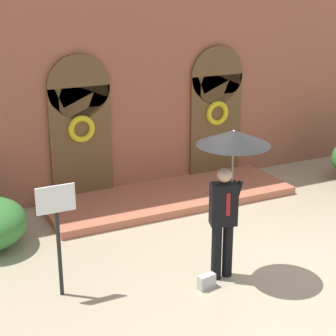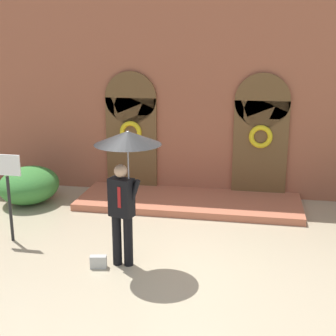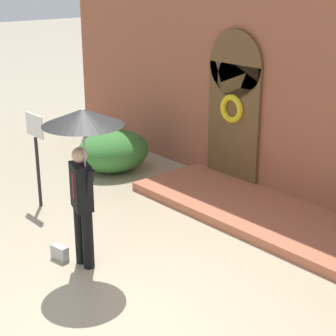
# 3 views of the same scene
# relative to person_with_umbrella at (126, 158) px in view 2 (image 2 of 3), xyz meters

# --- Properties ---
(ground_plane) EXTENTS (80.00, 80.00, 0.00)m
(ground_plane) POSITION_rel_person_with_umbrella_xyz_m (0.60, 0.18, -1.91)
(ground_plane) COLOR tan
(building_facade) EXTENTS (14.00, 2.30, 5.60)m
(building_facade) POSITION_rel_person_with_umbrella_xyz_m (0.60, 4.33, 0.77)
(building_facade) COLOR #9E563D
(building_facade) RESTS_ON ground
(person_with_umbrella) EXTENTS (1.10, 1.10, 2.36)m
(person_with_umbrella) POSITION_rel_person_with_umbrella_xyz_m (0.00, 0.00, 0.00)
(person_with_umbrella) COLOR black
(person_with_umbrella) RESTS_ON ground
(handbag) EXTENTS (0.30, 0.17, 0.22)m
(handbag) POSITION_rel_person_with_umbrella_xyz_m (-0.48, -0.20, -1.80)
(handbag) COLOR #B7B7B2
(handbag) RESTS_ON ground
(sign_post) EXTENTS (0.56, 0.06, 1.72)m
(sign_post) POSITION_rel_person_with_umbrella_xyz_m (-2.49, 0.59, -0.75)
(sign_post) COLOR black
(sign_post) RESTS_ON ground
(shrub_left) EXTENTS (1.36, 1.60, 0.86)m
(shrub_left) POSITION_rel_person_with_umbrella_xyz_m (-3.19, 2.74, -1.48)
(shrub_left) COLOR #387A33
(shrub_left) RESTS_ON ground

